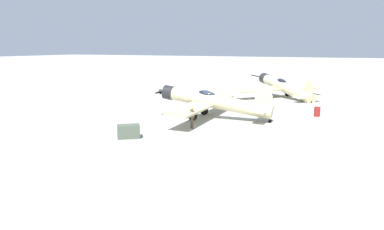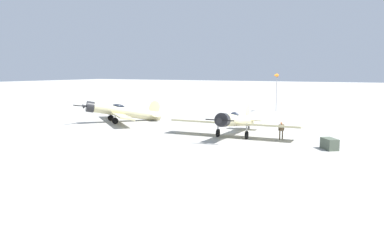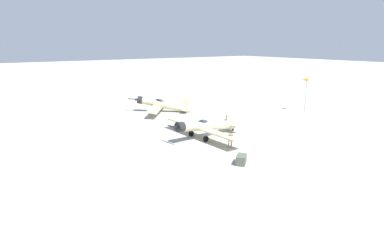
{
  "view_description": "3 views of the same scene",
  "coord_description": "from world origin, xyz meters",
  "px_view_note": "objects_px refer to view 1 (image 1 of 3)",
  "views": [
    {
      "loc": [
        -12.66,
        31.55,
        6.48
      ],
      "look_at": [
        0.26,
        4.69,
        1.1
      ],
      "focal_mm": 35.82,
      "sensor_mm": 36.0,
      "label": 1
    },
    {
      "loc": [
        35.35,
        13.37,
        6.67
      ],
      "look_at": [
        -1.51,
        -6.16,
        1.6
      ],
      "focal_mm": 33.9,
      "sensor_mm": 36.0,
      "label": 2
    },
    {
      "loc": [
        23.86,
        30.99,
        12.29
      ],
      "look_at": [
        -1.51,
        -6.16,
        1.6
      ],
      "focal_mm": 28.17,
      "sensor_mm": 36.0,
      "label": 3
    }
  ],
  "objects_px": {
    "ground_crew_mechanic": "(192,116)",
    "equipment_crate": "(129,131)",
    "airplane_foreground": "(211,101)",
    "fuel_drum": "(317,112)",
    "airplane_mid_apron": "(284,87)"
  },
  "relations": [
    {
      "from": "fuel_drum",
      "to": "airplane_mid_apron",
      "type": "bearing_deg",
      "value": -64.05
    },
    {
      "from": "airplane_foreground",
      "to": "airplane_mid_apron",
      "type": "height_order",
      "value": "airplane_foreground"
    },
    {
      "from": "airplane_foreground",
      "to": "fuel_drum",
      "type": "xyz_separation_m",
      "value": [
        -8.49,
        -5.24,
        -1.12
      ]
    },
    {
      "from": "equipment_crate",
      "to": "ground_crew_mechanic",
      "type": "bearing_deg",
      "value": -119.25
    },
    {
      "from": "airplane_foreground",
      "to": "airplane_mid_apron",
      "type": "relative_size",
      "value": 1.24
    },
    {
      "from": "fuel_drum",
      "to": "ground_crew_mechanic",
      "type": "bearing_deg",
      "value": 50.31
    },
    {
      "from": "airplane_mid_apron",
      "to": "equipment_crate",
      "type": "relative_size",
      "value": 6.04
    },
    {
      "from": "equipment_crate",
      "to": "fuel_drum",
      "type": "relative_size",
      "value": 2.0
    },
    {
      "from": "ground_crew_mechanic",
      "to": "equipment_crate",
      "type": "relative_size",
      "value": 0.95
    },
    {
      "from": "fuel_drum",
      "to": "equipment_crate",
      "type": "bearing_deg",
      "value": 53.45
    },
    {
      "from": "airplane_mid_apron",
      "to": "fuel_drum",
      "type": "distance_m",
      "value": 13.17
    },
    {
      "from": "fuel_drum",
      "to": "airplane_foreground",
      "type": "bearing_deg",
      "value": 31.66
    },
    {
      "from": "ground_crew_mechanic",
      "to": "fuel_drum",
      "type": "relative_size",
      "value": 1.91
    },
    {
      "from": "airplane_foreground",
      "to": "equipment_crate",
      "type": "height_order",
      "value": "airplane_foreground"
    },
    {
      "from": "equipment_crate",
      "to": "airplane_foreground",
      "type": "bearing_deg",
      "value": -104.3
    }
  ]
}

